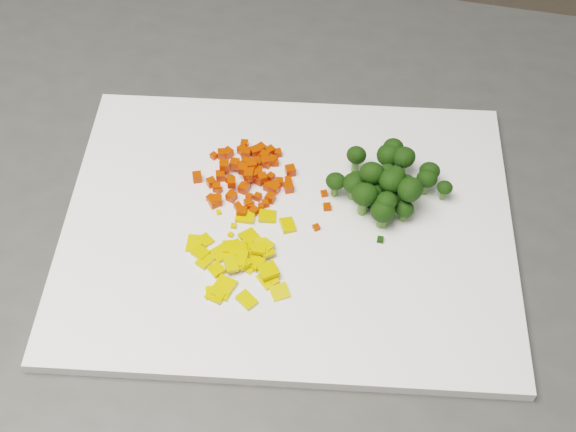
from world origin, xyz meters
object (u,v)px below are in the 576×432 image
at_px(counter_block, 335,421).
at_px(pepper_pile, 248,257).
at_px(cutting_board, 288,226).
at_px(broccoli_pile, 395,183).
at_px(carrot_pile, 243,170).

bearing_deg(counter_block, pepper_pile, -129.40).
distance_m(cutting_board, broccoli_pile, 0.11).
xyz_separation_m(pepper_pile, broccoli_pile, (0.10, 0.11, 0.02)).
bearing_deg(counter_block, broccoli_pile, 45.18).
xyz_separation_m(cutting_board, broccoli_pile, (0.08, 0.06, 0.03)).
bearing_deg(broccoli_pile, cutting_board, -143.52).
distance_m(cutting_board, carrot_pile, 0.07).
distance_m(counter_block, broccoli_pile, 0.49).
height_order(counter_block, broccoli_pile, broccoli_pile).
distance_m(counter_block, cutting_board, 0.46).
bearing_deg(cutting_board, counter_block, 31.80).
bearing_deg(broccoli_pile, counter_block, -134.82).
height_order(carrot_pile, pepper_pile, carrot_pile).
distance_m(carrot_pile, broccoli_pile, 0.14).
bearing_deg(broccoli_pile, carrot_pile, -169.31).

